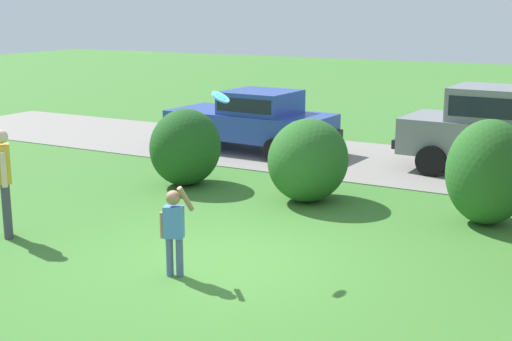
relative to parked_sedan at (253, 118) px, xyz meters
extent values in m
plane|color=#3D752D|center=(3.63, -7.29, -0.85)|extent=(80.00, 80.00, 0.00)
cube|color=gray|center=(3.63, 0.22, -0.84)|extent=(28.00, 4.40, 0.02)
ellipsoid|color=#1E511C|center=(0.51, -3.77, -0.06)|extent=(1.37, 1.65, 1.58)
ellipsoid|color=#286023|center=(3.25, -3.68, -0.06)|extent=(1.47, 1.75, 1.57)
ellipsoid|color=#286023|center=(6.51, -3.54, 0.05)|extent=(1.41, 1.48, 1.79)
cube|color=#28429E|center=(-0.10, 0.00, -0.17)|extent=(4.28, 2.02, 0.64)
cube|color=#28429E|center=(0.22, -0.01, 0.43)|extent=(1.75, 1.69, 0.56)
cube|color=black|center=(0.22, -0.01, 0.43)|extent=(1.61, 1.70, 0.34)
cylinder|color=black|center=(-1.44, -0.88, -0.55)|extent=(0.61, 0.25, 0.60)
cylinder|color=black|center=(-1.36, 1.00, -0.55)|extent=(0.61, 0.25, 0.60)
cylinder|color=black|center=(1.16, -0.99, -0.55)|extent=(0.61, 0.25, 0.60)
cylinder|color=black|center=(1.24, 0.89, -0.55)|extent=(0.61, 0.25, 0.60)
cube|color=black|center=(-2.23, 0.10, -0.33)|extent=(0.19, 1.75, 0.20)
cube|color=black|center=(2.04, -0.09, -0.33)|extent=(0.19, 1.75, 0.20)
cube|color=gray|center=(6.18, 0.33, -0.05)|extent=(4.56, 2.00, 0.80)
cube|color=gray|center=(6.18, 0.33, 0.71)|extent=(2.53, 1.71, 0.72)
cube|color=black|center=(6.18, 0.33, 0.71)|extent=(2.33, 1.72, 0.43)
cylinder|color=black|center=(4.75, -0.56, -0.51)|extent=(0.69, 0.24, 0.68)
cylinder|color=black|center=(4.82, 1.32, -0.51)|extent=(0.69, 0.24, 0.68)
cube|color=black|center=(3.89, 0.41, -0.25)|extent=(0.18, 1.75, 0.20)
cylinder|color=#4C608C|center=(3.25, -8.13, -0.57)|extent=(0.10, 0.10, 0.55)
cylinder|color=#4C608C|center=(3.38, -8.08, -0.57)|extent=(0.10, 0.10, 0.55)
cube|color=#4C7FCC|center=(3.31, -8.11, -0.08)|extent=(0.30, 0.24, 0.44)
sphere|color=#A37556|center=(3.31, -8.11, 0.26)|extent=(0.20, 0.20, 0.20)
cylinder|color=#A37556|center=(3.45, -8.01, 0.24)|extent=(0.15, 0.28, 0.39)
cylinder|color=#A37556|center=(3.16, -8.16, -0.13)|extent=(0.07, 0.07, 0.36)
cylinder|color=#337FDB|center=(3.42, -7.06, 1.51)|extent=(0.26, 0.28, 0.17)
cylinder|color=#1EB7B2|center=(3.42, -7.06, 1.51)|extent=(0.15, 0.15, 0.11)
cylinder|color=#3F3F4C|center=(0.06, -8.07, -0.40)|extent=(0.14, 0.14, 0.90)
cylinder|color=#3F3F4C|center=(-0.09, -7.94, -0.40)|extent=(0.14, 0.14, 0.90)
cube|color=gold|center=(-0.02, -8.01, 0.35)|extent=(0.42, 0.40, 0.60)
sphere|color=beige|center=(-0.02, -8.01, 0.78)|extent=(0.22, 0.22, 0.22)
cylinder|color=beige|center=(0.15, -8.15, 0.30)|extent=(0.09, 0.09, 0.55)
cylinder|color=beige|center=(-0.19, -7.87, 0.30)|extent=(0.09, 0.09, 0.55)
camera|label=1|loc=(8.74, -15.58, 2.74)|focal=49.85mm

